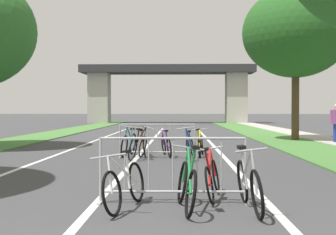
{
  "coord_description": "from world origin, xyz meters",
  "views": [
    {
      "loc": [
        1.31,
        -2.65,
        1.49
      ],
      "look_at": [
        0.96,
        10.98,
        1.24
      ],
      "focal_mm": 47.56,
      "sensor_mm": 36.0,
      "label": 1
    }
  ],
  "objects": [
    {
      "name": "bicycle_silver_8",
      "position": [
        2.33,
        3.85,
        0.38
      ],
      "size": [
        0.43,
        1.76,
        0.98
      ],
      "rotation": [
        0.0,
        0.0,
        3.18
      ],
      "color": "black",
      "rests_on": "ground"
    },
    {
      "name": "tree_right_maple_mid",
      "position": [
        6.81,
        18.56,
        5.12
      ],
      "size": [
        5.02,
        5.02,
        7.27
      ],
      "color": "#4C3823",
      "rests_on": "ground"
    },
    {
      "name": "sidewalk_path_right",
      "position": [
        8.33,
        22.89,
        0.04
      ],
      "size": [
        1.8,
        55.95,
        0.08
      ],
      "primitive_type": "cube",
      "color": "#ADA89E",
      "rests_on": "ground"
    },
    {
      "name": "crowd_barrier_second",
      "position": [
        0.64,
        10.97,
        0.52
      ],
      "size": [
        2.38,
        0.48,
        1.05
      ],
      "rotation": [
        0.0,
        0.0,
        -0.02
      ],
      "color": "#ADADB2",
      "rests_on": "ground"
    },
    {
      "name": "bicycle_red_6",
      "position": [
        1.86,
        4.76,
        0.35
      ],
      "size": [
        0.46,
        1.58,
        0.87
      ],
      "rotation": [
        0.0,
        0.0,
        -0.18
      ],
      "color": "black",
      "rests_on": "ground"
    },
    {
      "name": "bicycle_yellow_5",
      "position": [
        1.98,
        11.52,
        0.35
      ],
      "size": [
        0.53,
        1.66,
        0.89
      ],
      "rotation": [
        0.0,
        0.0,
        -0.12
      ],
      "color": "black",
      "rests_on": "ground"
    },
    {
      "name": "bicycle_blue_2",
      "position": [
        1.63,
        10.45,
        0.38
      ],
      "size": [
        0.55,
        1.76,
        1.01
      ],
      "rotation": [
        0.0,
        0.0,
        3.02
      ],
      "color": "black",
      "rests_on": "ground"
    },
    {
      "name": "bicycle_green_9",
      "position": [
        1.42,
        3.87,
        0.38
      ],
      "size": [
        0.51,
        1.66,
        0.99
      ],
      "rotation": [
        0.0,
        0.0,
        0.11
      ],
      "color": "black",
      "rests_on": "ground"
    },
    {
      "name": "lane_stripe_right_lane",
      "position": [
        2.71,
        16.18,
        0.0
      ],
      "size": [
        0.14,
        32.37,
        0.01
      ],
      "primitive_type": "cube",
      "color": "silver",
      "rests_on": "ground"
    },
    {
      "name": "crowd_barrier_nearest",
      "position": [
        1.21,
        4.39,
        0.52
      ],
      "size": [
        2.37,
        0.48,
        1.05
      ],
      "rotation": [
        0.0,
        0.0,
        0.02
      ],
      "color": "#ADADB2",
      "rests_on": "ground"
    },
    {
      "name": "grass_verge_right",
      "position": [
        6.18,
        22.89,
        0.03
      ],
      "size": [
        2.5,
        55.95,
        0.05
      ],
      "primitive_type": "cube",
      "color": "#477A38",
      "rests_on": "ground"
    },
    {
      "name": "grass_verge_left",
      "position": [
        -6.18,
        22.89,
        0.03
      ],
      "size": [
        2.5,
        55.95,
        0.05
      ],
      "primitive_type": "cube",
      "color": "#477A38",
      "rests_on": "ground"
    },
    {
      "name": "lane_stripe_center",
      "position": [
        0.0,
        16.18,
        0.0
      ],
      "size": [
        0.14,
        32.37,
        0.01
      ],
      "primitive_type": "cube",
      "color": "silver",
      "rests_on": "ground"
    },
    {
      "name": "bicycle_purple_4",
      "position": [
        0.89,
        11.47,
        0.35
      ],
      "size": [
        0.58,
        1.68,
        0.85
      ],
      "rotation": [
        0.0,
        0.0,
        0.19
      ],
      "color": "black",
      "rests_on": "ground"
    },
    {
      "name": "bicycle_white_3",
      "position": [
        0.49,
        3.97,
        0.36
      ],
      "size": [
        0.72,
        1.66,
        0.89
      ],
      "rotation": [
        0.0,
        0.0,
        2.91
      ],
      "color": "black",
      "rests_on": "ground"
    },
    {
      "name": "bicycle_black_0",
      "position": [
        0.09,
        10.57,
        0.39
      ],
      "size": [
        0.73,
        1.64,
        1.0
      ],
      "rotation": [
        0.0,
        0.0,
        -0.22
      ],
      "color": "black",
      "rests_on": "ground"
    },
    {
      "name": "bicycle_teal_1",
      "position": [
        -0.31,
        11.56,
        0.38
      ],
      "size": [
        0.49,
        1.77,
        1.0
      ],
      "rotation": [
        0.0,
        0.0,
        3.0
      ],
      "color": "black",
      "rests_on": "ground"
    },
    {
      "name": "lane_stripe_left_lane",
      "position": [
        -2.71,
        16.18,
        0.0
      ],
      "size": [
        0.14,
        32.37,
        0.01
      ],
      "primitive_type": "cube",
      "color": "silver",
      "rests_on": "ground"
    },
    {
      "name": "overpass_bridge",
      "position": [
        0.0,
        46.24,
        4.33
      ],
      "size": [
        18.9,
        3.8,
        6.3
      ],
      "color": "#2D2D30",
      "rests_on": "ground"
    },
    {
      "name": "bicycle_orange_7",
      "position": [
        0.16,
        11.44,
        0.38
      ],
      "size": [
        0.53,
        1.73,
        0.95
      ],
      "rotation": [
        0.0,
        0.0,
        0.11
      ],
      "color": "black",
      "rests_on": "ground"
    }
  ]
}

